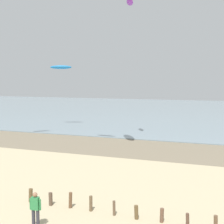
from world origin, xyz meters
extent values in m
cube|color=#84755B|center=(0.00, 24.15, 0.00)|extent=(120.00, 8.34, 0.01)
cube|color=#7F939E|center=(0.00, 63.32, 0.05)|extent=(160.00, 70.00, 0.10)
cylinder|color=brown|center=(-1.26, 9.17, 0.38)|extent=(0.23, 0.24, 0.76)
cylinder|color=brown|center=(0.07, 9.11, 0.36)|extent=(0.23, 0.23, 0.72)
cylinder|color=brown|center=(1.26, 9.16, 0.43)|extent=(0.21, 0.20, 0.86)
cylinder|color=brown|center=(2.45, 9.17, 0.40)|extent=(0.19, 0.21, 0.81)
cylinder|color=brown|center=(3.79, 9.07, 0.38)|extent=(0.16, 0.15, 0.77)
cylinder|color=brown|center=(4.97, 9.04, 0.35)|extent=(0.23, 0.20, 0.70)
cylinder|color=brown|center=(6.23, 9.12, 0.35)|extent=(0.20, 0.21, 0.70)
cylinder|color=brown|center=(7.45, 9.11, 0.31)|extent=(0.19, 0.16, 0.64)
cylinder|color=brown|center=(8.71, 9.06, 0.37)|extent=(0.20, 0.18, 0.74)
cylinder|color=#383842|center=(0.82, 6.68, 0.44)|extent=(0.16, 0.16, 0.88)
cylinder|color=#383842|center=(0.60, 6.65, 0.44)|extent=(0.16, 0.16, 0.88)
cube|color=#338C4C|center=(0.71, 6.66, 1.18)|extent=(0.38, 0.26, 0.60)
sphere|color=#9E7051|center=(0.71, 6.66, 1.60)|extent=(0.22, 0.22, 0.22)
cylinder|color=#338C4C|center=(0.95, 6.69, 1.13)|extent=(0.09, 0.09, 0.52)
cylinder|color=#338C4C|center=(0.47, 6.63, 1.13)|extent=(0.09, 0.09, 0.52)
ellipsoid|color=#2384D1|center=(-12.79, 34.20, 8.73)|extent=(3.31, 2.07, 0.69)
ellipsoid|color=purple|center=(-0.50, 27.14, 15.20)|extent=(1.56, 2.43, 0.65)
camera|label=1|loc=(8.46, -4.89, 6.92)|focal=48.09mm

